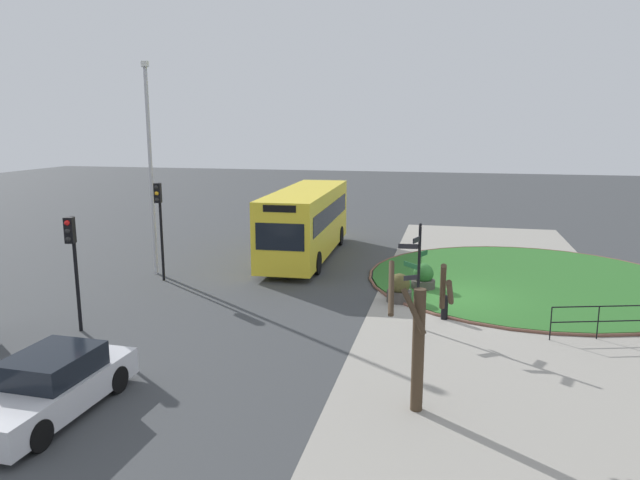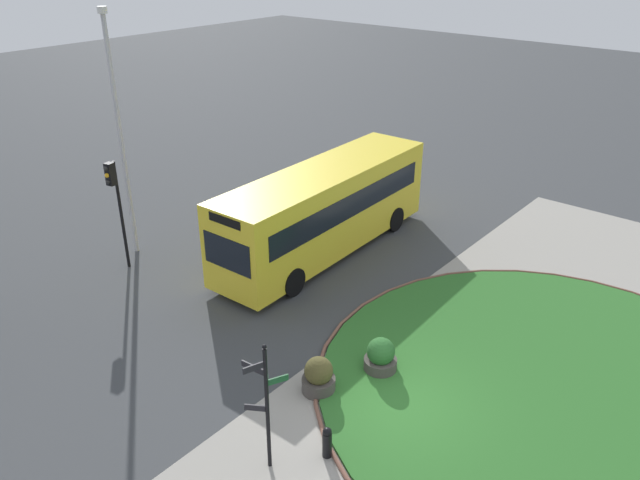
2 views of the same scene
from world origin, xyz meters
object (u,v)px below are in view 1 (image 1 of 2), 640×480
Objects in this scene: signpost_directional at (417,270)px; bus_yellow at (306,221)px; lamppost_tall at (150,164)px; planter_near_signpost at (423,278)px; traffic_light_far at (159,210)px; planter_kerbside at (399,289)px; bollard_foreground at (445,307)px; traffic_light_near at (72,248)px; street_tree_bare at (420,335)px; car_near_lane at (51,386)px.

bus_yellow is (9.06, 5.81, -0.14)m from signpost_directional.
planter_near_signpost is at bearing -90.32° from lamppost_tall.
traffic_light_far is 3.83× the size of planter_kerbside.
bollard_foreground is (1.04, -0.88, -1.46)m from signpost_directional.
traffic_light_near is at bearing -170.15° from lamppost_tall.
bus_yellow is 2.88× the size of street_tree_bare.
signpost_directional is at bearing 4.27° from street_tree_bare.
traffic_light_far is 0.46× the size of lamppost_tall.
lamppost_tall is at bearing 68.42° from signpost_directional.
street_tree_bare is at bearing 105.29° from car_near_lane.
lamppost_tall reaches higher than bus_yellow.
traffic_light_near reaches higher than signpost_directional.
street_tree_bare is at bearing -175.73° from signpost_directional.
signpost_directional is 11.05m from traffic_light_far.
traffic_light_far reaches higher than traffic_light_near.
planter_near_signpost is (-4.64, -5.83, -1.29)m from bus_yellow.
bollard_foreground is 0.24× the size of traffic_light_near.
traffic_light_far is 2.24m from lamppost_tall.
signpost_directional is 10.47m from traffic_light_near.
bollard_foreground is 0.24× the size of street_tree_bare.
traffic_light_near is 3.42× the size of planter_near_signpost.
signpost_directional is at bearing 91.75° from traffic_light_near.
bus_yellow is 1.15× the size of lamppost_tall.
planter_kerbside is at bearing 44.82° from bollard_foreground.
planter_kerbside is at bearing 147.91° from car_near_lane.
traffic_light_far reaches higher than car_near_lane.
traffic_light_near is at bearing 108.78° from bollard_foreground.
car_near_lane is 5.71m from traffic_light_near.
bollard_foreground is at bearing -4.17° from street_tree_bare.
bus_yellow is 7.76m from lamppost_tall.
planter_kerbside is (1.64, 1.63, 0.03)m from bollard_foreground.
bollard_foreground is 2.31m from planter_kerbside.
street_tree_bare is at bearing 62.04° from traffic_light_near.
bus_yellow is 15.80m from street_tree_bare.
planter_kerbside is (-6.38, -5.06, -1.29)m from bus_yellow.
traffic_light_far reaches higher than planter_near_signpost.
traffic_light_far is (3.41, 10.46, 1.05)m from signpost_directional.
street_tree_bare is (-8.87, -10.87, -1.15)m from traffic_light_far.
traffic_light_far is at bearing 170.33° from traffic_light_near.
lamppost_tall reaches higher than signpost_directional.
car_near_lane reaches higher than bollard_foreground.
planter_near_signpost is at bearing 2.25° from street_tree_bare.
traffic_light_near is 3.43× the size of planter_kerbside.
planter_kerbside is (-0.72, -9.71, -2.47)m from traffic_light_far.
traffic_light_near reaches higher than street_tree_bare.
planter_near_signpost is (-0.06, -11.35, -4.23)m from lamppost_tall.
car_near_lane reaches higher than planter_kerbside.
bollard_foreground is 0.81× the size of planter_kerbside.
planter_near_signpost is at bearing -0.25° from signpost_directional.
lamppost_tall is 8.35× the size of planter_near_signpost.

